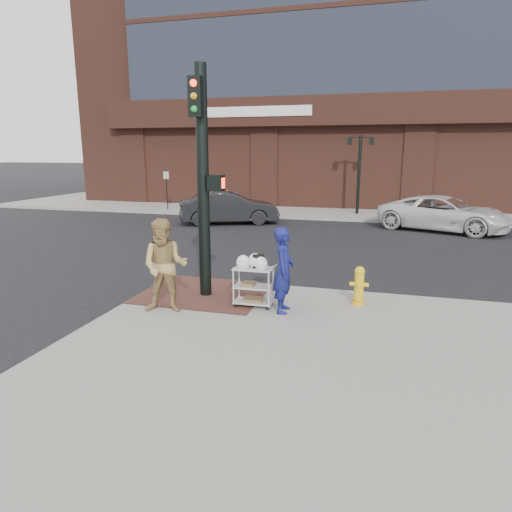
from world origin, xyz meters
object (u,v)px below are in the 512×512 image
(woman_blue, at_px, (284,270))
(utility_cart, at_px, (253,283))
(lamp_post, at_px, (359,166))
(traffic_signal_pole, at_px, (203,177))
(pedestrian_tan, at_px, (165,266))
(minivan_white, at_px, (444,213))
(fire_hydrant, at_px, (359,285))
(sedan_dark, at_px, (229,208))

(woman_blue, relative_size, utility_cart, 1.56)
(lamp_post, bearing_deg, traffic_signal_pole, -99.24)
(traffic_signal_pole, height_order, pedestrian_tan, traffic_signal_pole)
(minivan_white, distance_m, fire_hydrant, 11.80)
(pedestrian_tan, height_order, sedan_dark, pedestrian_tan)
(lamp_post, distance_m, woman_blue, 15.92)
(pedestrian_tan, bearing_deg, sedan_dark, 90.75)
(pedestrian_tan, bearing_deg, lamp_post, 67.81)
(lamp_post, relative_size, traffic_signal_pole, 0.80)
(sedan_dark, height_order, minivan_white, sedan_dark)
(traffic_signal_pole, distance_m, utility_cart, 2.54)
(traffic_signal_pole, bearing_deg, minivan_white, 61.56)
(sedan_dark, bearing_deg, fire_hydrant, -172.07)
(sedan_dark, xyz_separation_m, utility_cart, (4.48, -11.48, -0.10))
(lamp_post, xyz_separation_m, pedestrian_tan, (-2.85, -16.46, -1.51))
(traffic_signal_pole, bearing_deg, sedan_dark, 106.34)
(sedan_dark, bearing_deg, lamp_post, -77.35)
(sedan_dark, bearing_deg, utility_cart, 177.65)
(pedestrian_tan, relative_size, utility_cart, 1.70)
(traffic_signal_pole, relative_size, pedestrian_tan, 2.60)
(pedestrian_tan, height_order, minivan_white, pedestrian_tan)
(utility_cart, bearing_deg, minivan_white, 67.28)
(lamp_post, distance_m, traffic_signal_pole, 15.43)
(woman_blue, bearing_deg, pedestrian_tan, 102.33)
(minivan_white, bearing_deg, traffic_signal_pole, 172.53)
(traffic_signal_pole, bearing_deg, fire_hydrant, 4.40)
(woman_blue, xyz_separation_m, sedan_dark, (-5.16, 11.63, -0.27))
(lamp_post, distance_m, pedestrian_tan, 16.78)
(minivan_white, bearing_deg, utility_cart, 178.25)
(fire_hydrant, bearing_deg, minivan_white, 75.58)
(woman_blue, relative_size, sedan_dark, 0.38)
(woman_blue, relative_size, fire_hydrant, 2.09)
(pedestrian_tan, relative_size, fire_hydrant, 2.28)
(woman_blue, distance_m, utility_cart, 0.78)
(lamp_post, distance_m, minivan_white, 5.56)
(lamp_post, xyz_separation_m, woman_blue, (-0.55, -15.83, -1.59))
(lamp_post, relative_size, utility_cart, 3.54)
(utility_cart, bearing_deg, fire_hydrant, 18.31)
(lamp_post, relative_size, pedestrian_tan, 2.08)
(pedestrian_tan, distance_m, utility_cart, 1.86)
(lamp_post, distance_m, utility_cart, 15.85)
(utility_cart, bearing_deg, lamp_post, 85.53)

